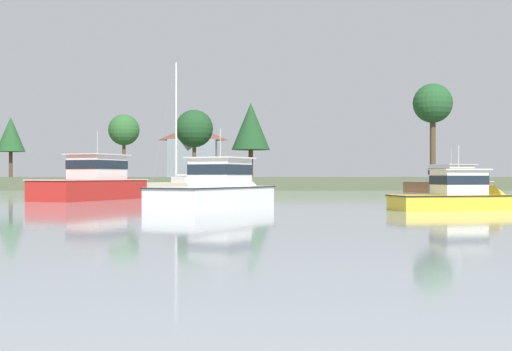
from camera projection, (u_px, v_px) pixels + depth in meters
name	position (u px, v px, depth m)	size (l,w,h in m)	color
far_shore_bank	(307.00, 182.00, 99.80)	(201.15, 46.62, 1.44)	#4C563D
cruiser_yellow	(467.00, 200.00, 32.67)	(6.84, 3.41, 3.86)	gold
sailboat_cream	(181.00, 191.00, 62.91)	(8.03, 7.86, 12.65)	beige
cruiser_white	(223.00, 197.00, 34.97)	(6.67, 9.14, 5.01)	white
dinghy_orange	(242.00, 197.00, 47.83)	(2.83, 2.21, 0.46)	orange
cruiser_red	(100.00, 189.00, 47.43)	(6.98, 10.82, 5.76)	#B2231E
cruiser_wood	(454.00, 187.00, 64.31)	(6.83, 10.90, 5.42)	brown
mooring_buoy_white	(188.00, 196.00, 53.48)	(0.35, 0.35, 0.40)	white
mooring_buoy_orange	(391.00, 197.00, 49.11)	(0.52, 0.52, 0.57)	orange
shore_tree_right_mid	(194.00, 129.00, 94.19)	(5.12, 5.12, 9.18)	brown
shore_tree_far_right	(11.00, 135.00, 96.76)	(3.96, 3.96, 8.42)	brown
shore_tree_inland_a	(124.00, 130.00, 93.79)	(4.21, 4.21, 8.53)	brown
shore_tree_inland_b	(433.00, 105.00, 93.80)	(5.32, 5.32, 12.68)	brown
shore_tree_center	(251.00, 127.00, 93.38)	(5.18, 5.18, 10.04)	brown
cottage_near_water	(193.00, 150.00, 108.40)	(7.85, 7.87, 8.15)	gray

